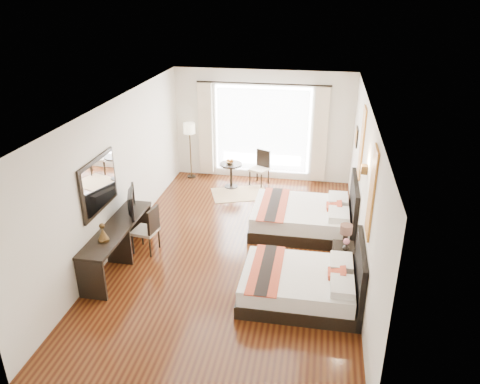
% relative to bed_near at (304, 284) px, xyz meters
% --- Properties ---
extents(floor, '(4.50, 7.50, 0.01)m').
position_rel_bed_near_xyz_m(floor, '(-1.36, 1.30, -0.28)').
color(floor, '#351409').
rests_on(floor, ground).
extents(ceiling, '(4.50, 7.50, 0.02)m').
position_rel_bed_near_xyz_m(ceiling, '(-1.36, 1.30, 2.51)').
color(ceiling, white).
rests_on(ceiling, wall_headboard).
extents(wall_headboard, '(0.01, 7.50, 2.80)m').
position_rel_bed_near_xyz_m(wall_headboard, '(0.89, 1.30, 1.12)').
color(wall_headboard, silver).
rests_on(wall_headboard, floor).
extents(wall_desk, '(0.01, 7.50, 2.80)m').
position_rel_bed_near_xyz_m(wall_desk, '(-3.60, 1.30, 1.12)').
color(wall_desk, silver).
rests_on(wall_desk, floor).
extents(wall_window, '(4.50, 0.01, 2.80)m').
position_rel_bed_near_xyz_m(wall_window, '(-1.36, 5.04, 1.12)').
color(wall_window, silver).
rests_on(wall_window, floor).
extents(wall_entry, '(4.50, 0.01, 2.80)m').
position_rel_bed_near_xyz_m(wall_entry, '(-1.36, -2.45, 1.12)').
color(wall_entry, silver).
rests_on(wall_entry, floor).
extents(window_glass, '(2.40, 0.02, 2.20)m').
position_rel_bed_near_xyz_m(window_glass, '(-1.36, 5.03, 1.02)').
color(window_glass, white).
rests_on(window_glass, wall_window).
extents(sheer_curtain, '(2.30, 0.02, 2.10)m').
position_rel_bed_near_xyz_m(sheer_curtain, '(-1.36, 4.97, 1.02)').
color(sheer_curtain, white).
rests_on(sheer_curtain, wall_window).
extents(drape_left, '(0.35, 0.14, 2.35)m').
position_rel_bed_near_xyz_m(drape_left, '(-2.81, 4.93, 1.00)').
color(drape_left, beige).
rests_on(drape_left, floor).
extents(drape_right, '(0.35, 0.14, 2.35)m').
position_rel_bed_near_xyz_m(drape_right, '(0.09, 4.93, 1.00)').
color(drape_right, beige).
rests_on(drape_right, floor).
extents(art_panel_near, '(0.03, 0.50, 1.35)m').
position_rel_bed_near_xyz_m(art_panel_near, '(0.87, 0.00, 1.67)').
color(art_panel_near, maroon).
rests_on(art_panel_near, wall_headboard).
extents(art_panel_far, '(0.03, 0.50, 1.35)m').
position_rel_bed_near_xyz_m(art_panel_far, '(0.87, 2.34, 1.67)').
color(art_panel_far, maroon).
rests_on(art_panel_far, wall_headboard).
extents(wall_sconce, '(0.10, 0.14, 0.14)m').
position_rel_bed_near_xyz_m(wall_sconce, '(0.83, 1.02, 1.64)').
color(wall_sconce, '#483419').
rests_on(wall_sconce, wall_headboard).
extents(mirror_frame, '(0.04, 1.25, 0.95)m').
position_rel_bed_near_xyz_m(mirror_frame, '(-3.58, 0.48, 1.27)').
color(mirror_frame, black).
rests_on(mirror_frame, wall_desk).
extents(mirror_glass, '(0.01, 1.12, 0.82)m').
position_rel_bed_near_xyz_m(mirror_glass, '(-3.55, 0.48, 1.27)').
color(mirror_glass, white).
rests_on(mirror_glass, mirror_frame).
extents(bed_near, '(1.89, 1.47, 1.06)m').
position_rel_bed_near_xyz_m(bed_near, '(0.00, 0.00, 0.00)').
color(bed_near, black).
rests_on(bed_near, floor).
extents(bed_far, '(2.06, 1.61, 1.16)m').
position_rel_bed_near_xyz_m(bed_far, '(-0.08, 2.34, 0.02)').
color(bed_far, black).
rests_on(bed_far, floor).
extents(nightstand, '(0.38, 0.47, 0.45)m').
position_rel_bed_near_xyz_m(nightstand, '(0.64, 1.02, -0.05)').
color(nightstand, black).
rests_on(nightstand, floor).
extents(table_lamp, '(0.22, 0.22, 0.34)m').
position_rel_bed_near_xyz_m(table_lamp, '(0.66, 1.08, 0.46)').
color(table_lamp, black).
rests_on(table_lamp, nightstand).
extents(vase, '(0.16, 0.16, 0.13)m').
position_rel_bed_near_xyz_m(vase, '(0.67, 0.89, 0.29)').
color(vase, black).
rests_on(vase, nightstand).
extents(console_desk, '(0.50, 2.20, 0.76)m').
position_rel_bed_near_xyz_m(console_desk, '(-3.35, 0.48, 0.10)').
color(console_desk, black).
rests_on(console_desk, floor).
extents(television, '(0.38, 0.79, 0.46)m').
position_rel_bed_near_xyz_m(television, '(-3.33, 1.03, 0.71)').
color(television, black).
rests_on(television, console_desk).
extents(bronze_figurine, '(0.20, 0.20, 0.28)m').
position_rel_bed_near_xyz_m(bronze_figurine, '(-3.35, -0.03, 0.62)').
color(bronze_figurine, '#483419').
rests_on(bronze_figurine, console_desk).
extents(desk_chair, '(0.48, 0.48, 0.92)m').
position_rel_bed_near_xyz_m(desk_chair, '(-3.01, 0.98, 0.00)').
color(desk_chair, '#BFAC93').
rests_on(desk_chair, floor).
extents(floor_lamp, '(0.29, 0.29, 1.46)m').
position_rel_bed_near_xyz_m(floor_lamp, '(-3.19, 4.75, 0.95)').
color(floor_lamp, black).
rests_on(floor_lamp, floor).
extents(side_table, '(0.55, 0.55, 0.63)m').
position_rel_bed_near_xyz_m(side_table, '(-2.02, 4.26, 0.04)').
color(side_table, black).
rests_on(side_table, floor).
extents(fruit_bowl, '(0.22, 0.22, 0.05)m').
position_rel_bed_near_xyz_m(fruit_bowl, '(-2.05, 4.26, 0.38)').
color(fruit_bowl, '#402617').
rests_on(fruit_bowl, side_table).
extents(window_chair, '(0.54, 0.54, 0.88)m').
position_rel_bed_near_xyz_m(window_chair, '(-1.35, 4.59, -0.01)').
color(window_chair, '#BFAC93').
rests_on(window_chair, floor).
extents(jute_rug, '(1.55, 1.30, 0.01)m').
position_rel_bed_near_xyz_m(jute_rug, '(-1.73, 3.89, -0.27)').
color(jute_rug, tan).
rests_on(jute_rug, floor).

